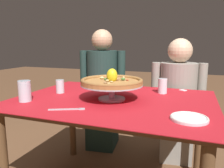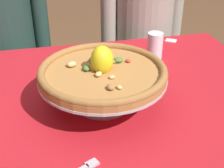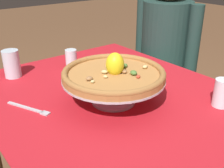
{
  "view_description": "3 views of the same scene",
  "coord_description": "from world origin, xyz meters",
  "px_view_note": "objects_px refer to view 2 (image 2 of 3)",
  "views": [
    {
      "loc": [
        0.48,
        -1.34,
        1.07
      ],
      "look_at": [
        0.01,
        -0.07,
        0.82
      ],
      "focal_mm": 35.33,
      "sensor_mm": 36.0,
      "label": 1
    },
    {
      "loc": [
        -0.16,
        -0.87,
        1.28
      ],
      "look_at": [
        0.05,
        0.05,
        0.74
      ],
      "focal_mm": 49.83,
      "sensor_mm": 36.0,
      "label": 2
    },
    {
      "loc": [
        0.75,
        -0.63,
        1.23
      ],
      "look_at": [
        -0.02,
        -0.02,
        0.78
      ],
      "focal_mm": 43.22,
      "sensor_mm": 36.0,
      "label": 3
    }
  ],
  "objects_px": {
    "diner_right": "(141,53)",
    "sugar_packet": "(171,41)",
    "pizza_stand": "(103,84)",
    "diner_left": "(8,60)",
    "water_glass_back_right": "(155,47)",
    "pizza": "(103,71)"
  },
  "relations": [
    {
      "from": "diner_right",
      "to": "sugar_packet",
      "type": "bearing_deg",
      "value": -78.69
    },
    {
      "from": "diner_right",
      "to": "pizza_stand",
      "type": "bearing_deg",
      "value": -116.68
    },
    {
      "from": "diner_left",
      "to": "water_glass_back_right",
      "type": "bearing_deg",
      "value": -32.46
    },
    {
      "from": "water_glass_back_right",
      "to": "pizza_stand",
      "type": "bearing_deg",
      "value": -132.74
    },
    {
      "from": "pizza",
      "to": "diner_right",
      "type": "height_order",
      "value": "diner_right"
    },
    {
      "from": "diner_left",
      "to": "diner_right",
      "type": "height_order",
      "value": "diner_left"
    },
    {
      "from": "pizza_stand",
      "to": "diner_right",
      "type": "distance_m",
      "value": 0.86
    },
    {
      "from": "pizza",
      "to": "water_glass_back_right",
      "type": "bearing_deg",
      "value": 47.19
    },
    {
      "from": "water_glass_back_right",
      "to": "sugar_packet",
      "type": "height_order",
      "value": "water_glass_back_right"
    },
    {
      "from": "pizza",
      "to": "sugar_packet",
      "type": "relative_size",
      "value": 8.0
    },
    {
      "from": "water_glass_back_right",
      "to": "diner_right",
      "type": "xyz_separation_m",
      "value": [
        0.09,
        0.43,
        -0.22
      ]
    },
    {
      "from": "pizza",
      "to": "diner_left",
      "type": "height_order",
      "value": "diner_left"
    },
    {
      "from": "water_glass_back_right",
      "to": "diner_right",
      "type": "relative_size",
      "value": 0.1
    },
    {
      "from": "sugar_packet",
      "to": "diner_right",
      "type": "height_order",
      "value": "diner_right"
    },
    {
      "from": "pizza_stand",
      "to": "pizza",
      "type": "xyz_separation_m",
      "value": [
        -0.0,
        0.0,
        0.05
      ]
    },
    {
      "from": "pizza_stand",
      "to": "pizza",
      "type": "height_order",
      "value": "pizza"
    },
    {
      "from": "pizza_stand",
      "to": "sugar_packet",
      "type": "relative_size",
      "value": 8.05
    },
    {
      "from": "sugar_packet",
      "to": "water_glass_back_right",
      "type": "bearing_deg",
      "value": -132.16
    },
    {
      "from": "water_glass_back_right",
      "to": "diner_right",
      "type": "bearing_deg",
      "value": 78.74
    },
    {
      "from": "pizza",
      "to": "diner_left",
      "type": "bearing_deg",
      "value": 117.07
    },
    {
      "from": "pizza_stand",
      "to": "sugar_packet",
      "type": "bearing_deg",
      "value": 47.46
    },
    {
      "from": "diner_left",
      "to": "diner_right",
      "type": "distance_m",
      "value": 0.74
    }
  ]
}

